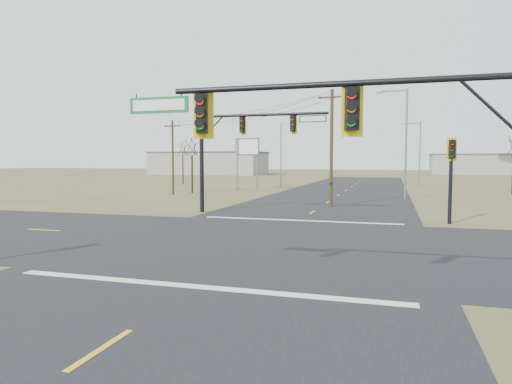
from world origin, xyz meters
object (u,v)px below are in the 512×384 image
streetlight_a (404,137)px  pedestal_signal_ne (451,162)px  streetlight_b (418,150)px  bare_tree_a (192,146)px  utility_pole_far (173,156)px  mast_arm_near (349,126)px  bare_tree_b (183,148)px  streetlight_c (282,151)px  utility_pole_near (331,146)px  mast_arm_far (241,137)px  highway_sign (247,153)px

streetlight_a → pedestal_signal_ne: bearing=-64.9°
streetlight_b → bare_tree_a: (-24.82, -21.47, 0.14)m
utility_pole_far → streetlight_a: 23.14m
mast_arm_near → bare_tree_a: bearing=98.4°
mast_arm_near → bare_tree_b: size_ratio=1.51×
utility_pole_far → streetlight_c: streetlight_c is taller
utility_pole_near → streetlight_c: utility_pole_near is taller
pedestal_signal_ne → streetlight_a: 16.98m
utility_pole_far → mast_arm_near: bearing=-56.5°
mast_arm_near → utility_pole_far: 38.19m
streetlight_a → streetlight_c: bearing=153.1°
pedestal_signal_ne → bare_tree_b: size_ratio=0.73×
pedestal_signal_ne → utility_pole_far: (-25.30, 15.50, 0.58)m
utility_pole_near → bare_tree_a: (-16.80, 10.82, 0.46)m
mast_arm_far → highway_sign: mast_arm_far is taller
streetlight_a → mast_arm_near: bearing=-76.0°
bare_tree_b → utility_pole_far: bearing=-67.0°
utility_pole_near → streetlight_a: (5.51, 8.83, 1.02)m
mast_arm_near → mast_arm_far: size_ratio=1.15×
mast_arm_far → utility_pole_near: (5.28, 6.28, -0.49)m
mast_arm_far → bare_tree_b: 39.21m
utility_pole_near → streetlight_c: size_ratio=1.05×
bare_tree_b → bare_tree_a: bearing=-61.1°
highway_sign → streetlight_a: (18.00, -8.65, 1.30)m
mast_arm_far → utility_pole_near: bearing=67.3°
pedestal_signal_ne → highway_sign: 32.45m
mast_arm_near → streetlight_a: streetlight_a is taller
mast_arm_near → bare_tree_b: bare_tree_b is taller
utility_pole_far → streetlight_c: (8.02, 15.86, 0.74)m
utility_pole_far → bare_tree_b: utility_pole_far is taller
mast_arm_near → utility_pole_near: bearing=76.6°
highway_sign → streetlight_a: bearing=-12.6°
pedestal_signal_ne → highway_sign: size_ratio=0.78×
bare_tree_a → bare_tree_b: (-9.01, 16.32, 0.25)m
utility_pole_near → bare_tree_b: 37.45m
utility_pole_far → bare_tree_a: size_ratio=1.19×
streetlight_a → bare_tree_b: size_ratio=1.50×
mast_arm_near → pedestal_signal_ne: size_ratio=2.08×
mast_arm_far → utility_pole_far: bearing=148.8°
mast_arm_far → highway_sign: 24.83m
streetlight_b → streetlight_c: streetlight_b is taller
highway_sign → bare_tree_a: (-4.31, -6.66, 0.74)m
utility_pole_far → streetlight_c: size_ratio=0.90×
bare_tree_a → utility_pole_far: bearing=-103.1°
highway_sign → bare_tree_a: size_ratio=0.96×
mast_arm_far → bare_tree_b: (-20.52, 33.41, 0.22)m
highway_sign → streetlight_a: size_ratio=0.62×
pedestal_signal_ne → highway_sign: (-20.26, 25.34, 0.93)m
streetlight_b → utility_pole_far: bearing=-128.0°
mast_arm_near → streetlight_b: (4.51, 56.51, 0.58)m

